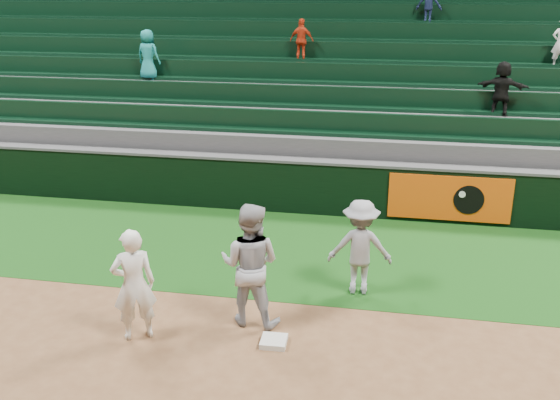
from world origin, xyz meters
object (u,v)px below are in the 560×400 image
(first_baseman, at_px, (134,285))
(base_coach, at_px, (360,247))
(baserunner, at_px, (250,264))
(first_base, at_px, (274,341))

(first_baseman, bearing_deg, base_coach, -176.43)
(first_baseman, xyz_separation_m, baserunner, (1.57, 0.75, 0.11))
(first_baseman, relative_size, baserunner, 0.89)
(first_base, bearing_deg, base_coach, 58.99)
(baserunner, relative_size, base_coach, 1.18)
(first_base, xyz_separation_m, baserunner, (-0.48, 0.57, 0.94))
(baserunner, bearing_deg, first_baseman, 31.10)
(first_base, distance_m, first_baseman, 2.21)
(first_base, xyz_separation_m, base_coach, (1.11, 1.85, 0.80))
(first_baseman, distance_m, baserunner, 1.74)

